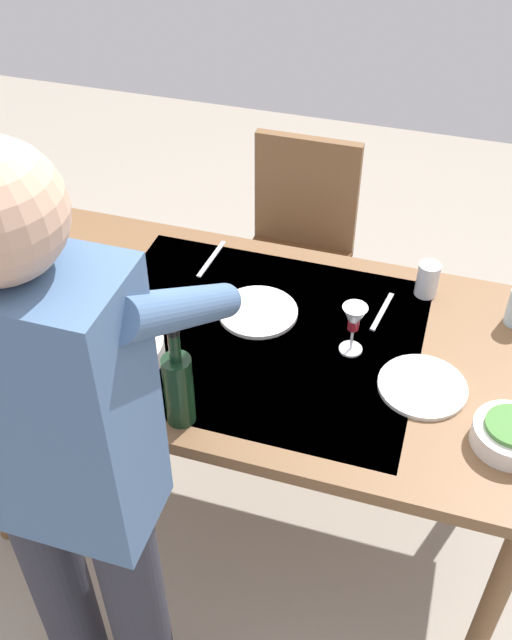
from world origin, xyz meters
The scene contains 15 objects.
ground_plane centered at (0.00, 0.00, 0.00)m, with size 6.00×6.00×0.00m, color #9E9384.
dining_table centered at (0.00, 0.00, 0.70)m, with size 1.64×0.88×0.78m.
chair_near centered at (0.08, -0.82, 0.53)m, with size 0.40×0.40×0.91m.
person_server centered at (0.17, 0.70, 0.96)m, with size 0.42×0.61×1.69m.
wine_bottle centered at (0.08, 0.35, 0.89)m, with size 0.07×0.07×0.30m.
wine_glass_left centered at (-0.27, -0.01, 0.88)m, with size 0.07×0.07×0.15m.
water_cup_near_left centered at (-0.43, -0.32, 0.83)m, with size 0.07×0.07×0.11m, color silver.
water_cup_far_left centered at (0.41, -0.02, 0.83)m, with size 0.07×0.07×0.09m, color silver.
water_cup_far_right centered at (0.74, -0.20, 0.83)m, with size 0.08×0.08×0.10m, color silver.
serving_bowl_pasta centered at (0.35, 0.20, 0.81)m, with size 0.30×0.30×0.07m.
side_bowl_salad centered at (-0.69, 0.20, 0.81)m, with size 0.18×0.18×0.07m.
dinner_plate_near centered at (-0.47, 0.07, 0.78)m, with size 0.23×0.23×0.01m, color white.
dinner_plate_far centered at (0.02, -0.09, 0.78)m, with size 0.23×0.23×0.01m, color white.
table_knife centered at (0.24, -0.29, 0.78)m, with size 0.01×0.20×0.01m, color silver.
table_fork centered at (-0.32, -0.20, 0.78)m, with size 0.01×0.18×0.01m, color silver.
Camera 1 is at (-0.45, 1.45, 2.14)m, focal length 40.95 mm.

